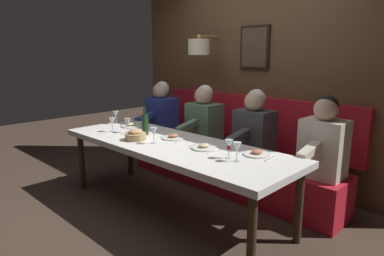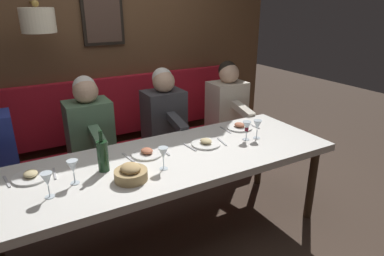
% 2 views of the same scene
% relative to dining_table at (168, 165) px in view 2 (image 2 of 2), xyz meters
% --- Properties ---
extents(ground_plane, '(12.00, 12.00, 0.00)m').
position_rel_dining_table_xyz_m(ground_plane, '(0.00, 0.00, -0.68)').
color(ground_plane, '#423328').
extents(dining_table, '(0.90, 2.66, 0.74)m').
position_rel_dining_table_xyz_m(dining_table, '(0.00, 0.00, 0.00)').
color(dining_table, silver).
rests_on(dining_table, ground_plane).
extents(banquette_bench, '(0.52, 2.86, 0.45)m').
position_rel_dining_table_xyz_m(banquette_bench, '(0.89, 0.00, -0.45)').
color(banquette_bench, red).
rests_on(banquette_bench, ground_plane).
extents(back_wall_panel, '(0.59, 4.06, 2.90)m').
position_rel_dining_table_xyz_m(back_wall_panel, '(1.46, 0.01, 0.69)').
color(back_wall_panel, brown).
rests_on(back_wall_panel, ground_plane).
extents(diner_nearest, '(0.60, 0.40, 0.79)m').
position_rel_dining_table_xyz_m(diner_nearest, '(0.88, -1.17, 0.14)').
color(diner_nearest, beige).
rests_on(diner_nearest, banquette_bench).
extents(diner_near, '(0.60, 0.40, 0.79)m').
position_rel_dining_table_xyz_m(diner_near, '(0.88, -0.39, 0.14)').
color(diner_near, '#3D3D42').
rests_on(diner_near, banquette_bench).
extents(diner_middle, '(0.60, 0.40, 0.79)m').
position_rel_dining_table_xyz_m(diner_middle, '(0.88, 0.37, 0.14)').
color(diner_middle, '#567A5B').
rests_on(diner_middle, banquette_bench).
extents(place_setting_0, '(0.24, 0.32, 0.05)m').
position_rel_dining_table_xyz_m(place_setting_0, '(0.13, 0.11, 0.08)').
color(place_setting_0, white).
rests_on(place_setting_0, dining_table).
extents(place_setting_1, '(0.24, 0.31, 0.05)m').
position_rel_dining_table_xyz_m(place_setting_1, '(0.24, -0.86, 0.08)').
color(place_setting_1, white).
rests_on(place_setting_1, dining_table).
extents(place_setting_2, '(0.24, 0.32, 0.05)m').
position_rel_dining_table_xyz_m(place_setting_2, '(0.18, 0.93, 0.08)').
color(place_setting_2, white).
rests_on(place_setting_2, dining_table).
extents(place_setting_3, '(0.24, 0.33, 0.05)m').
position_rel_dining_table_xyz_m(place_setting_3, '(0.07, -0.38, 0.08)').
color(place_setting_3, white).
rests_on(place_setting_3, dining_table).
extents(wine_glass_0, '(0.07, 0.07, 0.16)m').
position_rel_dining_table_xyz_m(wine_glass_0, '(-0.15, 0.10, 0.18)').
color(wine_glass_0, silver).
rests_on(wine_glass_0, dining_table).
extents(wine_glass_1, '(0.07, 0.07, 0.16)m').
position_rel_dining_table_xyz_m(wine_glass_1, '(-0.13, 0.85, 0.18)').
color(wine_glass_1, silver).
rests_on(wine_glass_1, dining_table).
extents(wine_glass_2, '(0.07, 0.07, 0.16)m').
position_rel_dining_table_xyz_m(wine_glass_2, '(-0.04, 0.69, 0.18)').
color(wine_glass_2, silver).
rests_on(wine_glass_2, dining_table).
extents(wine_glass_3, '(0.07, 0.07, 0.16)m').
position_rel_dining_table_xyz_m(wine_glass_3, '(-0.03, -0.84, 0.18)').
color(wine_glass_3, silver).
rests_on(wine_glass_3, dining_table).
extents(wine_glass_5, '(0.07, 0.07, 0.16)m').
position_rel_dining_table_xyz_m(wine_glass_5, '(-0.01, -0.74, 0.18)').
color(wine_glass_5, silver).
rests_on(wine_glass_5, dining_table).
extents(wine_bottle, '(0.08, 0.08, 0.30)m').
position_rel_dining_table_xyz_m(wine_bottle, '(0.04, 0.47, 0.18)').
color(wine_bottle, '#19381E').
rests_on(wine_bottle, dining_table).
extents(bread_bowl, '(0.22, 0.22, 0.12)m').
position_rel_dining_table_xyz_m(bread_bowl, '(-0.18, 0.35, 0.11)').
color(bread_bowl, tan).
rests_on(bread_bowl, dining_table).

